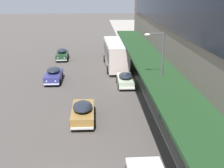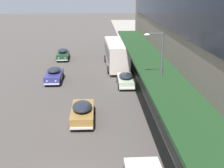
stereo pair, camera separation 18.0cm
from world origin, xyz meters
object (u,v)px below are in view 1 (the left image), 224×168
Objects in this scene: sedan_trailing_mid at (54,75)px; transit_bus_kerbside_front at (116,53)px; sedan_oncoming_rear at (62,54)px; sedan_lead_mid at (125,79)px; pedestrian_at_kerb at (219,159)px; street_lamp at (160,70)px; sedan_far_back at (83,112)px.

transit_bus_kerbside_front is at bearing 39.77° from sedan_trailing_mid.
sedan_oncoming_rear reaches higher than sedan_lead_mid.
transit_bus_kerbside_front reaches higher than pedestrian_at_kerb.
sedan_trailing_mid is 15.08m from street_lamp.
sedan_far_back is (3.66, -11.10, -0.01)m from sedan_trailing_mid.
sedan_lead_mid is (8.06, -13.55, -0.05)m from sedan_oncoming_rear.
sedan_oncoming_rear is 15.76m from sedan_lead_mid.
street_lamp reaches higher than sedan_oncoming_rear.
street_lamp is (-1.78, 8.16, 2.95)m from pedestrian_at_kerb.
sedan_far_back is 6.82m from street_lamp.
sedan_oncoming_rear is at bearing 113.40° from street_lamp.
transit_bus_kerbside_front is 25.76m from pedestrian_at_kerb.
transit_bus_kerbside_front is 17.55m from street_lamp.
transit_bus_kerbside_front is 2.17× the size of sedan_far_back.
sedan_lead_mid is at bearing -59.26° from sedan_oncoming_rear.
sedan_far_back is at bearing -71.77° from sedan_trailing_mid.
street_lamp is (9.60, -11.14, 3.35)m from sedan_trailing_mid.
sedan_trailing_mid is at bearing 108.23° from sedan_far_back.
sedan_far_back is 1.08× the size of sedan_lead_mid.
transit_bus_kerbside_front is at bearing -35.21° from sedan_oncoming_rear.
sedan_far_back is at bearing -102.15° from transit_bus_kerbside_front.
pedestrian_at_kerb is at bearing -59.49° from sedan_trailing_mid.
sedan_far_back is 11.27m from pedestrian_at_kerb.
pedestrian_at_kerb is (3.50, -17.21, 0.45)m from sedan_lead_mid.
street_lamp reaches higher than sedan_far_back.
street_lamp reaches higher than sedan_lead_mid.
sedan_oncoming_rear is 32.86m from pedestrian_at_kerb.
sedan_trailing_mid is 22.41m from pedestrian_at_kerb.
sedan_oncoming_rear is at bearing 99.66° from sedan_far_back.
sedan_lead_mid is (0.51, -8.22, -1.24)m from transit_bus_kerbside_front.
transit_bus_kerbside_front reaches higher than sedan_far_back.
sedan_far_back reaches higher than sedan_lead_mid.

